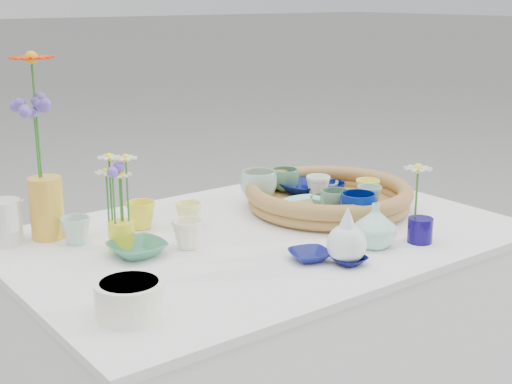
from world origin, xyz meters
TOP-DOWN VIEW (x-y plane):
  - wicker_tray at (0.28, 0.05)m, footprint 0.47×0.47m
  - tray_ceramic_0 at (0.29, 0.18)m, footprint 0.15×0.15m
  - tray_ceramic_1 at (0.37, 0.14)m, footprint 0.11×0.11m
  - tray_ceramic_2 at (0.38, -0.00)m, footprint 0.08×0.08m
  - tray_ceramic_3 at (0.25, 0.03)m, footprint 0.11×0.11m
  - tray_ceramic_4 at (0.23, -0.03)m, footprint 0.09×0.09m
  - tray_ceramic_5 at (0.19, 0.04)m, footprint 0.12×0.12m
  - tray_ceramic_6 at (0.15, 0.20)m, footprint 0.12×0.12m
  - tray_ceramic_7 at (0.29, 0.11)m, footprint 0.08×0.08m
  - tray_ceramic_8 at (0.37, 0.16)m, footprint 0.09×0.09m
  - tray_ceramic_9 at (0.23, -0.12)m, footprint 0.11×0.11m
  - tray_ceramic_10 at (0.18, 0.01)m, footprint 0.12×0.12m
  - tray_ceramic_11 at (0.33, -0.05)m, footprint 0.08×0.08m
  - tray_ceramic_12 at (0.26, 0.23)m, footprint 0.11×0.11m
  - loose_ceramic_0 at (-0.22, 0.22)m, footprint 0.08×0.08m
  - loose_ceramic_1 at (-0.12, 0.16)m, footprint 0.09×0.09m
  - loose_ceramic_2 at (-0.33, 0.05)m, footprint 0.13×0.13m
  - loose_ceramic_3 at (-0.21, 0.02)m, footprint 0.09×0.09m
  - loose_ceramic_4 at (-0.03, -0.22)m, footprint 0.12×0.12m
  - loose_ceramic_5 at (-0.41, 0.21)m, footprint 0.09×0.09m
  - loose_ceramic_6 at (0.03, -0.29)m, footprint 0.08×0.08m
  - fluted_bowl at (-0.49, -0.24)m, footprint 0.15×0.15m
  - bud_vase_paleblue at (0.03, -0.28)m, footprint 0.11×0.11m
  - bud_vase_seafoam at (0.16, -0.25)m, footprint 0.11×0.11m
  - bud_vase_cobalt at (0.27, -0.29)m, footprint 0.08×0.08m
  - single_daisy at (0.27, -0.28)m, footprint 0.10×0.10m
  - tall_vase_yellow at (-0.45, 0.29)m, footprint 0.09×0.09m
  - gerbera at (-0.45, 0.30)m, footprint 0.14×0.14m
  - hydrangea at (-0.45, 0.30)m, footprint 0.07×0.07m
  - white_pitcher at (-0.54, 0.31)m, footprint 0.12×0.10m
  - daisy_cup at (-0.33, 0.11)m, footprint 0.08×0.08m
  - daisy_posy at (-0.33, 0.12)m, footprint 0.09×0.09m

SIDE VIEW (x-z plane):
  - loose_ceramic_6 at x=0.03m, z-range 0.77..0.78m
  - loose_ceramic_4 at x=-0.03m, z-range 0.77..0.79m
  - loose_ceramic_2 at x=-0.33m, z-range 0.77..0.80m
  - bud_vase_cobalt at x=0.27m, z-range 0.77..0.83m
  - tray_ceramic_8 at x=0.37m, z-range 0.78..0.81m
  - tray_ceramic_10 at x=0.18m, z-range 0.78..0.81m
  - tray_ceramic_3 at x=0.25m, z-range 0.78..0.81m
  - tray_ceramic_1 at x=0.37m, z-range 0.78..0.81m
  - tray_ceramic_5 at x=0.19m, z-range 0.78..0.81m
  - loose_ceramic_1 at x=-0.12m, z-range 0.77..0.83m
  - daisy_cup at x=-0.33m, z-range 0.77..0.83m
  - loose_ceramic_5 at x=-0.41m, z-range 0.77..0.83m
  - tray_ceramic_0 at x=0.29m, z-range 0.78..0.82m
  - fluted_bowl at x=-0.49m, z-range 0.77..0.83m
  - loose_ceramic_3 at x=-0.21m, z-range 0.77..0.84m
  - loose_ceramic_0 at x=-0.22m, z-range 0.77..0.84m
  - wicker_tray at x=0.28m, z-range 0.77..0.84m
  - tray_ceramic_4 at x=0.23m, z-range 0.78..0.85m
  - tray_ceramic_11 at x=0.33m, z-range 0.78..0.85m
  - tray_ceramic_2 at x=0.38m, z-range 0.78..0.85m
  - tray_ceramic_7 at x=0.29m, z-range 0.78..0.85m
  - tray_ceramic_12 at x=0.26m, z-range 0.78..0.85m
  - bud_vase_seafoam at x=0.16m, z-range 0.77..0.87m
  - white_pitcher at x=-0.54m, z-range 0.77..0.88m
  - tray_ceramic_9 at x=0.23m, z-range 0.78..0.86m
  - tray_ceramic_6 at x=0.15m, z-range 0.78..0.87m
  - bud_vase_paleblue at x=0.03m, z-range 0.77..0.90m
  - tall_vase_yellow at x=-0.45m, z-range 0.77..0.92m
  - single_daisy at x=0.27m, z-range 0.82..0.96m
  - daisy_posy at x=-0.33m, z-range 0.83..1.00m
  - hydrangea at x=-0.45m, z-range 0.89..1.13m
  - gerbera at x=-0.45m, z-range 0.91..1.22m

